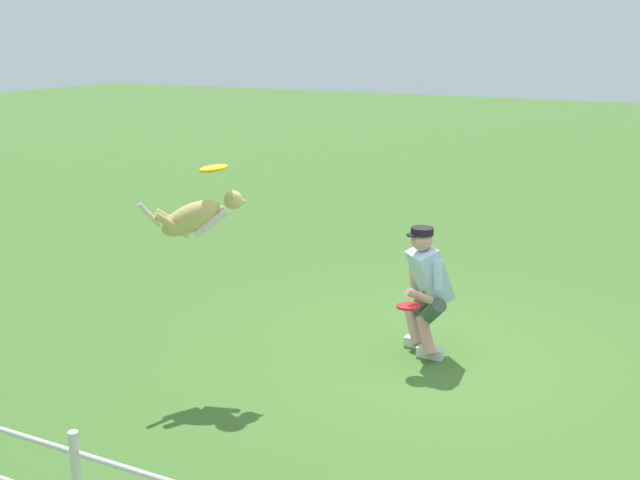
# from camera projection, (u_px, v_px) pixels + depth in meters

# --- Properties ---
(ground_plane) EXTENTS (60.00, 60.00, 0.00)m
(ground_plane) POSITION_uv_depth(u_px,v_px,m) (434.00, 365.00, 7.50)
(ground_plane) COLOR #436D2C
(person) EXTENTS (0.58, 0.71, 1.29)m
(person) POSITION_uv_depth(u_px,v_px,m) (426.00, 286.00, 7.60)
(person) COLOR silver
(person) RESTS_ON ground_plane
(dog) EXTENTS (0.80, 0.66, 0.48)m
(dog) POSITION_uv_depth(u_px,v_px,m) (197.00, 216.00, 6.91)
(dog) COLOR tan
(frisbee_flying) EXTENTS (0.33, 0.32, 0.06)m
(frisbee_flying) POSITION_uv_depth(u_px,v_px,m) (214.00, 168.00, 6.91)
(frisbee_flying) COLOR yellow
(frisbee_held) EXTENTS (0.27, 0.27, 0.04)m
(frisbee_held) POSITION_uv_depth(u_px,v_px,m) (408.00, 306.00, 7.31)
(frisbee_held) COLOR red
(frisbee_held) RESTS_ON person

